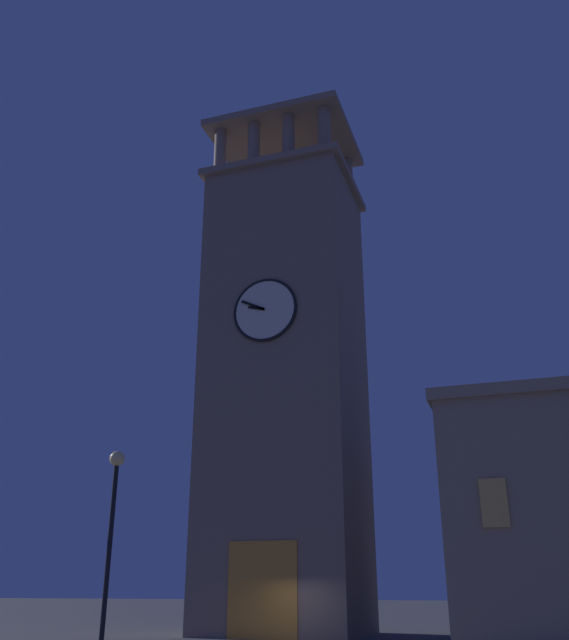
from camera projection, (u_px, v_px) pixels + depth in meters
The scene contains 2 objects.
clocktower at pixel (286, 377), 36.46m from camera, with size 8.06×7.03×29.74m.
street_lamp at pixel (112, 515), 19.49m from camera, with size 0.44×0.44×5.79m.
Camera 1 is at (-9.56, 28.02, 2.06)m, focal length 38.70 mm.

